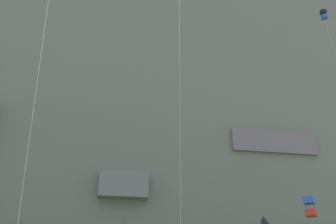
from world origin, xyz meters
The scene contains 3 objects.
cliff_face centered at (-0.01, 65.37, 41.59)m, with size 180.00×30.14×83.21m.
kite_box_near_cliff centered at (16.76, 19.79, 10.53)m, with size 2.94×5.33×11.47m.
kite_box_low_center centered at (22.23, 18.13, 33.85)m, with size 2.25×4.00×34.78m.
Camera 1 is at (-2.35, -13.79, 1.58)m, focal length 40.27 mm.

